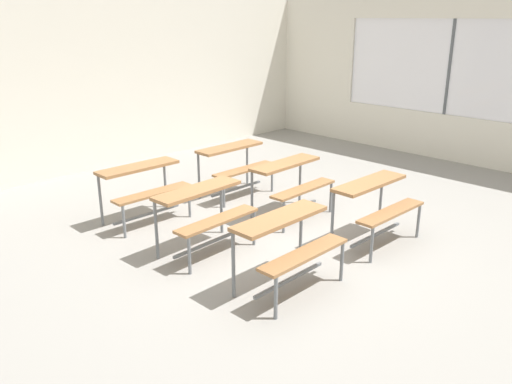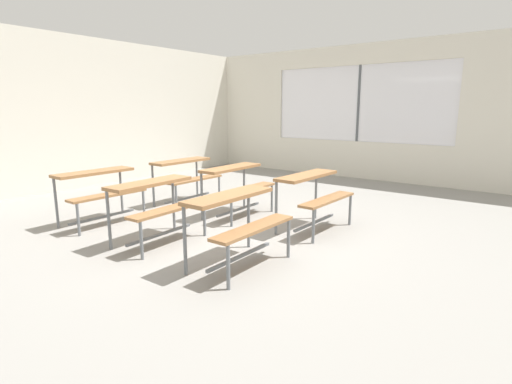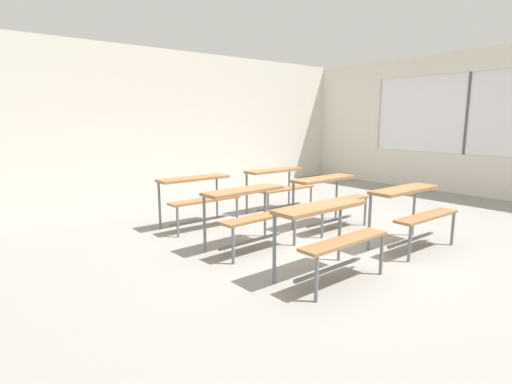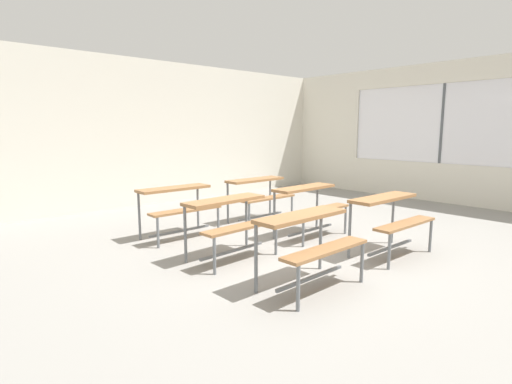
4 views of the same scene
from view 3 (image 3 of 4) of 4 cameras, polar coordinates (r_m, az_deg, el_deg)
name	(u,v)px [view 3 (image 3 of 4)]	position (r m, az deg, el deg)	size (l,w,h in m)	color
ground	(323,246)	(5.29, 9.50, -7.61)	(10.00, 9.00, 0.05)	gray
wall_back	(162,124)	(8.68, -13.34, 9.49)	(10.00, 0.12, 3.00)	silver
wall_right	(499,127)	(9.35, 31.41, 7.99)	(0.12, 9.00, 3.00)	silver
desk_bench_r0c0	(328,224)	(4.06, 10.30, -4.55)	(1.11, 0.60, 0.74)	olive
desk_bench_r0c1	(412,203)	(5.33, 21.34, -1.51)	(1.11, 0.61, 0.74)	olive
desk_bench_r1c0	(249,204)	(4.91, -0.95, -1.76)	(1.13, 0.64, 0.74)	olive
desk_bench_r1c1	(329,190)	(5.98, 10.41, 0.27)	(1.12, 0.62, 0.74)	olive
desk_bench_r2c0	(198,190)	(5.97, -8.34, 0.32)	(1.11, 0.60, 0.74)	olive
desk_bench_r2c1	(278,180)	(6.86, 3.23, 1.72)	(1.10, 0.60, 0.74)	olive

